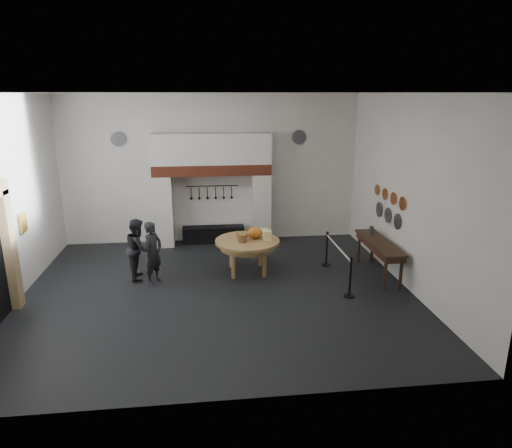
{
  "coord_description": "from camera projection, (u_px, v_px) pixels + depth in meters",
  "views": [
    {
      "loc": [
        -0.27,
        -9.93,
        4.49
      ],
      "look_at": [
        1.01,
        0.93,
        1.35
      ],
      "focal_mm": 32.0,
      "sensor_mm": 36.0,
      "label": 1
    }
  ],
  "objects": [
    {
      "name": "wall_left",
      "position": [
        2.0,
        204.0,
        9.62
      ],
      "size": [
        0.02,
        8.0,
        4.5
      ],
      "primitive_type": "cube",
      "color": "white",
      "rests_on": "floor"
    },
    {
      "name": "wicker_basket",
      "position": [
        242.0,
        238.0,
        11.48
      ],
      "size": [
        0.37,
        0.37,
        0.22
      ],
      "primitive_type": "cone",
      "rotation": [
        3.14,
        0.0,
        0.16
      ],
      "color": "olive",
      "rests_on": "work_table"
    },
    {
      "name": "chimney_pier_right",
      "position": [
        261.0,
        208.0,
        14.1
      ],
      "size": [
        0.55,
        0.7,
        2.15
      ],
      "primitive_type": "cube",
      "color": "silver",
      "rests_on": "floor"
    },
    {
      "name": "barrier_post_far",
      "position": [
        327.0,
        250.0,
        12.24
      ],
      "size": [
        0.05,
        0.05,
        0.9
      ],
      "primitive_type": "cylinder",
      "color": "black",
      "rests_on": "floor"
    },
    {
      "name": "ceiling",
      "position": [
        213.0,
        93.0,
        9.51
      ],
      "size": [
        9.0,
        8.0,
        0.02
      ],
      "primitive_type": "cube",
      "color": "silver",
      "rests_on": "wall_back"
    },
    {
      "name": "wall_front",
      "position": [
        225.0,
        261.0,
        6.31
      ],
      "size": [
        9.0,
        0.02,
        4.5
      ],
      "primitive_type": "cube",
      "color": "white",
      "rests_on": "floor"
    },
    {
      "name": "barrier_post_near",
      "position": [
        350.0,
        278.0,
        10.33
      ],
      "size": [
        0.05,
        0.05,
        0.9
      ],
      "primitive_type": "cylinder",
      "color": "black",
      "rests_on": "floor"
    },
    {
      "name": "pewter_plate_back_right",
      "position": [
        299.0,
        137.0,
        13.95
      ],
      "size": [
        0.44,
        0.03,
        0.44
      ],
      "primitive_type": "cylinder",
      "rotation": [
        1.57,
        0.0,
        0.0
      ],
      "color": "#4C4C51",
      "rests_on": "wall_back"
    },
    {
      "name": "cheese_block_small",
      "position": [
        265.0,
        233.0,
        11.94
      ],
      "size": [
        0.18,
        0.18,
        0.2
      ],
      "primitive_type": "cube",
      "color": "#F5E792",
      "rests_on": "work_table"
    },
    {
      "name": "iron_range",
      "position": [
        214.0,
        234.0,
        14.23
      ],
      "size": [
        1.9,
        0.45,
        0.5
      ],
      "primitive_type": "cube",
      "color": "black",
      "rests_on": "floor"
    },
    {
      "name": "pumpkin",
      "position": [
        255.0,
        233.0,
        11.75
      ],
      "size": [
        0.36,
        0.36,
        0.31
      ],
      "primitive_type": "ellipsoid",
      "color": "orange",
      "rests_on": "work_table"
    },
    {
      "name": "chimney_hood",
      "position": [
        211.0,
        149.0,
        13.43
      ],
      "size": [
        3.5,
        0.7,
        0.9
      ],
      "primitive_type": "cube",
      "color": "silver",
      "rests_on": "hearth_brick_band"
    },
    {
      "name": "bread_loaf",
      "position": [
        242.0,
        234.0,
        11.98
      ],
      "size": [
        0.31,
        0.18,
        0.13
      ],
      "primitive_type": "ellipsoid",
      "color": "olive",
      "rests_on": "work_table"
    },
    {
      "name": "pewter_plate_back_left",
      "position": [
        118.0,
        139.0,
        13.34
      ],
      "size": [
        0.44,
        0.03,
        0.44
      ],
      "primitive_type": "cylinder",
      "rotation": [
        1.57,
        0.0,
        0.0
      ],
      "color": "#4C4C51",
      "rests_on": "wall_back"
    },
    {
      "name": "pewter_jug",
      "position": [
        371.0,
        231.0,
        12.01
      ],
      "size": [
        0.12,
        0.12,
        0.22
      ],
      "primitive_type": "cylinder",
      "color": "#545359",
      "rests_on": "side_table"
    },
    {
      "name": "copper_pan_b",
      "position": [
        393.0,
        199.0,
        11.43
      ],
      "size": [
        0.03,
        0.32,
        0.32
      ],
      "primitive_type": "cylinder",
      "rotation": [
        0.0,
        1.57,
        0.0
      ],
      "color": "#C6662D",
      "rests_on": "wall_right"
    },
    {
      "name": "pewter_plate_left",
      "position": [
        397.0,
        221.0,
        11.23
      ],
      "size": [
        0.03,
        0.4,
        0.4
      ],
      "primitive_type": "cylinder",
      "rotation": [
        0.0,
        1.57,
        0.0
      ],
      "color": "#4C4C51",
      "rests_on": "wall_right"
    },
    {
      "name": "hearth_brick_band",
      "position": [
        212.0,
        169.0,
        13.59
      ],
      "size": [
        3.5,
        0.72,
        0.32
      ],
      "primitive_type": "cube",
      "color": "#9E442B",
      "rests_on": "chimney_pier_left"
    },
    {
      "name": "door_jamb_far",
      "position": [
        9.0,
        250.0,
        9.61
      ],
      "size": [
        0.22,
        0.3,
        2.6
      ],
      "primitive_type": "cube",
      "color": "tan",
      "rests_on": "floor"
    },
    {
      "name": "wall_right",
      "position": [
        409.0,
        193.0,
        10.63
      ],
      "size": [
        0.02,
        8.0,
        4.5
      ],
      "primitive_type": "cube",
      "color": "white",
      "rests_on": "floor"
    },
    {
      "name": "copper_pan_d",
      "position": [
        377.0,
        190.0,
        12.48
      ],
      "size": [
        0.03,
        0.28,
        0.28
      ],
      "primitive_type": "cylinder",
      "rotation": [
        0.0,
        1.57,
        0.0
      ],
      "color": "#C6662D",
      "rests_on": "wall_right"
    },
    {
      "name": "wall_plaque",
      "position": [
        23.0,
        223.0,
        10.57
      ],
      "size": [
        0.05,
        0.34,
        0.44
      ],
      "primitive_type": "cube",
      "color": "gold",
      "rests_on": "wall_left"
    },
    {
      "name": "copper_pan_c",
      "position": [
        385.0,
        194.0,
        11.95
      ],
      "size": [
        0.03,
        0.3,
        0.3
      ],
      "primitive_type": "cylinder",
      "rotation": [
        0.0,
        1.57,
        0.0
      ],
      "color": "#C6662D",
      "rests_on": "wall_right"
    },
    {
      "name": "cheese_block_big",
      "position": [
        267.0,
        235.0,
        11.65
      ],
      "size": [
        0.22,
        0.22,
        0.24
      ],
      "primitive_type": "cube",
      "color": "#F1E390",
      "rests_on": "work_table"
    },
    {
      "name": "pewter_plate_right",
      "position": [
        379.0,
        210.0,
        12.38
      ],
      "size": [
        0.03,
        0.4,
        0.4
      ],
      "primitive_type": "cylinder",
      "rotation": [
        0.0,
        1.57,
        0.0
      ],
      "color": "#4C4C51",
      "rests_on": "wall_right"
    },
    {
      "name": "visitor_near",
      "position": [
        153.0,
        253.0,
        11.01
      ],
      "size": [
        0.62,
        0.68,
        1.56
      ],
      "primitive_type": "imported",
      "rotation": [
        0.0,
        0.0,
        1.0
      ],
      "color": "black",
      "rests_on": "floor"
    },
    {
      "name": "wall_back",
      "position": [
        212.0,
        169.0,
        13.95
      ],
      "size": [
        9.0,
        0.02,
        4.5
      ],
      "primitive_type": "cube",
      "color": "white",
      "rests_on": "floor"
    },
    {
      "name": "work_table",
      "position": [
        247.0,
        241.0,
        11.68
      ],
      "size": [
        1.9,
        1.9,
        0.07
      ],
      "primitive_type": "cylinder",
      "rotation": [
        0.0,
        0.0,
        0.16
      ],
      "color": "tan",
      "rests_on": "floor"
    },
    {
      "name": "visitor_far",
      "position": [
        138.0,
        249.0,
        11.35
      ],
      "size": [
        0.63,
        0.78,
        1.53
      ],
      "primitive_type": "imported",
      "rotation": [
        0.0,
        0.0,
        1.65
      ],
      "color": "black",
      "rests_on": "floor"
    },
    {
      "name": "floor",
      "position": [
        218.0,
        291.0,
        10.75
      ],
      "size": [
        9.0,
        8.0,
        0.02
      ],
      "primitive_type": "cube",
      "color": "black",
      "rests_on": "ground"
    },
    {
      "name": "utensil_rail",
      "position": [
        212.0,
        186.0,
        14.01
      ],
      "size": [
        1.6,
        0.02,
        0.02
      ],
      "primitive_type": "cylinder",
      "rotation": [
        0.0,
        1.57,
        0.0
      ],
      "color": "black",
      "rests_on": "wall_back"
    },
    {
      "name": "side_table",
      "position": [
        380.0,
        243.0,
        11.47
      ],
      "size": [
        0.55,
        2.2,
        0.06
      ],
      "primitive_type": "cube",
      "color": "#371E14",
      "rests_on": "floor"
    },
    {
      "name": "chimney_pier_left",
      "position": [
        164.0,
        211.0,
        13.77
      ],
      "size": [
        0.55,
        0.7,
        2.15
      ],
      "primitive_type": "cube",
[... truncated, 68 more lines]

